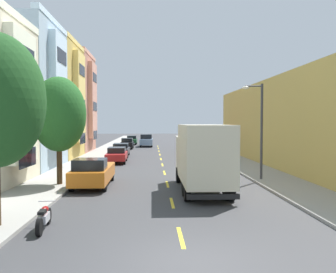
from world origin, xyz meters
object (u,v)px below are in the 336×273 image
(parked_hatchback_black, at_px, (127,143))
(parked_motorcycle, at_px, (44,218))
(parked_hatchback_forest, at_px, (132,140))
(parked_pickup_burgundy, at_px, (195,146))
(moving_sky_sedan, at_px, (146,140))
(parked_pickup_teal, at_px, (189,143))
(street_tree_second, at_px, (59,114))
(parked_sedan_charcoal, at_px, (121,150))
(street_lamp, at_px, (259,123))
(parked_sedan_red, at_px, (117,155))
(parked_pickup_orange, at_px, (93,172))
(delivery_box_truck, at_px, (202,155))
(parked_sedan_silver, at_px, (202,152))

(parked_hatchback_black, xyz_separation_m, parked_motorcycle, (-0.27, -38.42, -0.35))
(parked_hatchback_forest, xyz_separation_m, parked_pickup_burgundy, (8.70, -17.15, 0.07))
(moving_sky_sedan, bearing_deg, parked_motorcycle, -93.93)
(parked_pickup_teal, height_order, parked_hatchback_black, parked_pickup_teal)
(parked_hatchback_black, distance_m, moving_sky_sedan, 5.29)
(street_tree_second, bearing_deg, moving_sky_sedan, 82.38)
(parked_sedan_charcoal, bearing_deg, parked_pickup_teal, 48.83)
(street_lamp, bearing_deg, parked_sedan_red, 132.80)
(street_lamp, distance_m, moving_sky_sedan, 34.06)
(parked_pickup_orange, relative_size, parked_pickup_teal, 1.00)
(delivery_box_truck, bearing_deg, parked_sedan_silver, 82.01)
(parked_sedan_red, bearing_deg, parked_pickup_teal, 62.08)
(parked_sedan_silver, bearing_deg, street_tree_second, -124.84)
(parked_hatchback_black, height_order, parked_pickup_burgundy, parked_pickup_burgundy)
(delivery_box_truck, relative_size, parked_motorcycle, 3.60)
(parked_sedan_red, bearing_deg, delivery_box_truck, -67.22)
(parked_pickup_burgundy, bearing_deg, delivery_box_truck, -95.94)
(street_lamp, height_order, parked_pickup_burgundy, street_lamp)
(delivery_box_truck, xyz_separation_m, parked_hatchback_forest, (-6.15, 41.66, -1.27))
(parked_pickup_teal, relative_size, moving_sky_sedan, 1.11)
(delivery_box_truck, bearing_deg, street_lamp, 39.34)
(parked_pickup_orange, height_order, parked_hatchback_black, parked_pickup_orange)
(street_tree_second, bearing_deg, parked_sedan_silver, 55.16)
(parked_pickup_orange, bearing_deg, parked_pickup_burgundy, 68.76)
(street_lamp, xyz_separation_m, delivery_box_truck, (-4.13, -3.39, -1.70))
(street_tree_second, bearing_deg, parked_hatchback_forest, 87.04)
(parked_hatchback_forest, relative_size, parked_pickup_orange, 0.75)
(parked_hatchback_black, bearing_deg, moving_sky_sedan, 59.49)
(parked_hatchback_forest, height_order, parked_pickup_teal, parked_pickup_teal)
(parked_pickup_teal, bearing_deg, parked_sedan_silver, -90.35)
(parked_sedan_red, distance_m, parked_pickup_burgundy, 13.29)
(parked_pickup_orange, distance_m, moving_sky_sedan, 34.61)
(street_lamp, height_order, parked_hatchback_black, street_lamp)
(parked_sedan_charcoal, xyz_separation_m, moving_sky_sedan, (2.59, 15.90, 0.24))
(parked_sedan_red, height_order, parked_motorcycle, parked_sedan_red)
(parked_pickup_burgundy, bearing_deg, parked_sedan_red, -130.24)
(street_tree_second, xyz_separation_m, parked_sedan_red, (2.17, 12.30, -3.50))
(parked_pickup_orange, bearing_deg, delivery_box_truck, -17.31)
(parked_sedan_red, distance_m, parked_hatchback_black, 17.53)
(parked_sedan_silver, distance_m, parked_motorcycle, 25.51)
(street_lamp, distance_m, parked_pickup_orange, 10.85)
(parked_sedan_red, bearing_deg, street_tree_second, -99.99)
(parked_pickup_orange, height_order, parked_pickup_burgundy, same)
(parked_pickup_teal, bearing_deg, parked_motorcycle, -103.76)
(street_tree_second, height_order, parked_sedan_silver, street_tree_second)
(delivery_box_truck, xyz_separation_m, parked_pickup_orange, (-6.22, 1.94, -1.20))
(parked_pickup_teal, distance_m, parked_hatchback_black, 8.91)
(parked_hatchback_forest, bearing_deg, parked_sedan_charcoal, -90.11)
(parked_pickup_teal, distance_m, parked_motorcycle, 38.12)
(parked_sedan_charcoal, height_order, parked_sedan_silver, same)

